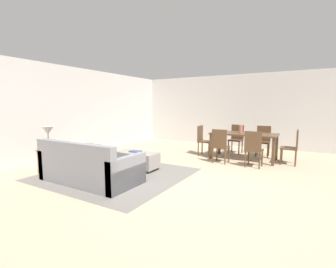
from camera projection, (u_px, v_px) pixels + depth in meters
name	position (u px, v px, depth m)	size (l,w,h in m)	color
ground_plane	(199.00, 185.00, 4.61)	(10.80, 10.80, 0.00)	tan
wall_back	(253.00, 111.00, 8.73)	(9.00, 0.12, 2.70)	beige
wall_left	(68.00, 112.00, 7.13)	(0.12, 11.00, 2.70)	beige
area_rug	(116.00, 174.00, 5.36)	(3.00, 2.80, 0.01)	slate
couch	(89.00, 168.00, 4.81)	(2.04, 0.99, 0.86)	gray
ottoman_table	(136.00, 159.00, 5.80)	(1.09, 0.50, 0.42)	gray
side_table	(49.00, 154.00, 5.46)	(0.40, 0.40, 0.55)	olive
table_lamp	(48.00, 132.00, 5.40)	(0.26, 0.26, 0.53)	brown
dining_table	(244.00, 136.00, 6.79)	(1.79, 0.90, 0.76)	#513823
dining_chair_near_left	(220.00, 144.00, 6.35)	(0.40, 0.40, 0.92)	#513823
dining_chair_near_right	(254.00, 147.00, 5.89)	(0.41, 0.41, 0.92)	#513823
dining_chair_far_left	(236.00, 137.00, 7.73)	(0.42, 0.42, 0.92)	#513823
dining_chair_far_right	(263.00, 139.00, 7.28)	(0.41, 0.41, 0.92)	#513823
dining_chair_head_east	(293.00, 145.00, 6.17)	(0.40, 0.40, 0.92)	#513823
dining_chair_head_west	(203.00, 139.00, 7.40)	(0.41, 0.41, 0.92)	#513823
vase_centerpiece	(241.00, 129.00, 6.80)	(0.10, 0.10, 0.23)	#B26659
book_on_ottoman	(135.00, 151.00, 5.78)	(0.26, 0.20, 0.03)	#3F4C72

